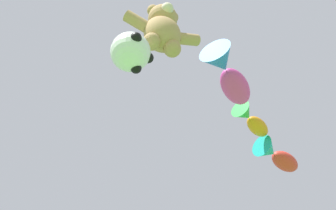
{
  "coord_description": "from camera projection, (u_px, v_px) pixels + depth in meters",
  "views": [
    {
      "loc": [
        -1.57,
        1.96,
        1.27
      ],
      "look_at": [
        0.26,
        6.67,
        7.64
      ],
      "focal_mm": 40.0,
      "sensor_mm": 36.0,
      "label": 1
    }
  ],
  "objects": [
    {
      "name": "teddy_bear_kite",
      "position": [
        163.0,
        29.0,
        10.19
      ],
      "size": [
        2.21,
        0.97,
        2.24
      ],
      "color": "tan"
    },
    {
      "name": "fish_kite_tangerine",
      "position": [
        251.0,
        120.0,
        13.26
      ],
      "size": [
        1.76,
        1.35,
        0.73
      ],
      "color": "orange"
    },
    {
      "name": "fish_kite_crimson",
      "position": [
        276.0,
        156.0,
        13.97
      ],
      "size": [
        2.11,
        1.39,
        0.89
      ],
      "color": "red"
    },
    {
      "name": "soccer_ball_kite",
      "position": [
        131.0,
        52.0,
        8.51
      ],
      "size": [
        1.02,
        1.01,
        0.94
      ],
      "color": "white"
    },
    {
      "name": "fish_kite_magenta",
      "position": [
        228.0,
        74.0,
        11.66
      ],
      "size": [
        2.36,
        2.17,
        1.04
      ],
      "color": "#E53F9E"
    }
  ]
}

